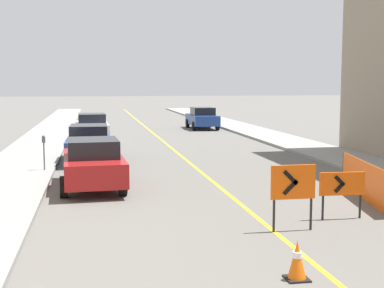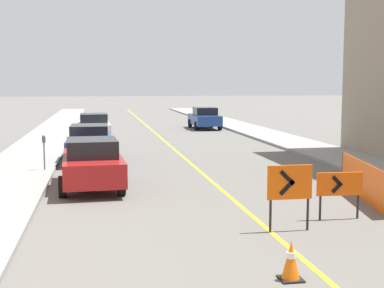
{
  "view_description": "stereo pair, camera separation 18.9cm",
  "coord_description": "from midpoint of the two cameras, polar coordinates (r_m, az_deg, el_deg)",
  "views": [
    {
      "loc": [
        -3.95,
        5.45,
        3.31
      ],
      "look_at": [
        -0.23,
        25.54,
        1.0
      ],
      "focal_mm": 50.0,
      "sensor_mm": 36.0,
      "label": 1
    },
    {
      "loc": [
        -3.77,
        5.41,
        3.31
      ],
      "look_at": [
        -0.23,
        25.54,
        1.0
      ],
      "focal_mm": 50.0,
      "sensor_mm": 36.0,
      "label": 2
    }
  ],
  "objects": [
    {
      "name": "lane_stripe",
      "position": [
        32.26,
        -3.05,
        0.56
      ],
      "size": [
        0.12,
        74.57,
        0.01
      ],
      "color": "gold",
      "rests_on": "ground_plane"
    },
    {
      "name": "sidewalk_left",
      "position": [
        32.15,
        -15.22,
        0.44
      ],
      "size": [
        2.82,
        74.57,
        0.14
      ],
      "color": "gray",
      "rests_on": "ground_plane"
    },
    {
      "name": "sidewalk_right",
      "position": [
        33.75,
        8.52,
        0.87
      ],
      "size": [
        2.82,
        74.57,
        0.14
      ],
      "color": "gray",
      "rests_on": "ground_plane"
    },
    {
      "name": "traffic_cone_farthest",
      "position": [
        9.4,
        11.09,
        -12.11
      ],
      "size": [
        0.39,
        0.39,
        0.68
      ],
      "color": "black",
      "rests_on": "ground_plane"
    },
    {
      "name": "arrow_barricade_primary",
      "position": [
        12.19,
        10.81,
        -4.32
      ],
      "size": [
        1.04,
        0.08,
        1.51
      ],
      "rotation": [
        0.0,
        0.0,
        0.0
      ],
      "color": "#EF560C",
      "rests_on": "ground_plane"
    },
    {
      "name": "arrow_barricade_secondary",
      "position": [
        13.56,
        15.85,
        -4.33
      ],
      "size": [
        1.16,
        0.12,
        1.17
      ],
      "rotation": [
        0.0,
        0.0,
        -0.05
      ],
      "color": "#EF560C",
      "rests_on": "ground_plane"
    },
    {
      "name": "safety_mesh_fence",
      "position": [
        16.06,
        18.12,
        -3.77
      ],
      "size": [
        0.89,
        4.39,
        1.1
      ],
      "rotation": [
        0.0,
        0.0,
        1.38
      ],
      "color": "#EF560C",
      "rests_on": "ground_plane"
    },
    {
      "name": "parked_car_curb_near",
      "position": [
        17.22,
        -10.29,
        -2.04
      ],
      "size": [
        2.01,
        4.38,
        1.59
      ],
      "rotation": [
        0.0,
        0.0,
        0.05
      ],
      "color": "maroon",
      "rests_on": "ground_plane"
    },
    {
      "name": "parked_car_curb_mid",
      "position": [
        23.08,
        -10.63,
        0.09
      ],
      "size": [
        1.94,
        4.33,
        1.59
      ],
      "rotation": [
        0.0,
        0.0,
        -0.02
      ],
      "color": "navy",
      "rests_on": "ground_plane"
    },
    {
      "name": "parked_car_curb_far",
      "position": [
        31.71,
        -10.26,
        1.8
      ],
      "size": [
        1.95,
        4.35,
        1.59
      ],
      "rotation": [
        0.0,
        0.0,
        0.03
      ],
      "color": "silver",
      "rests_on": "ground_plane"
    },
    {
      "name": "parked_car_opposite_side",
      "position": [
        39.36,
        1.49,
        2.79
      ],
      "size": [
        1.93,
        4.31,
        1.59
      ],
      "rotation": [
        0.0,
        0.0,
        -0.01
      ],
      "color": "navy",
      "rests_on": "ground_plane"
    },
    {
      "name": "parking_meter_near_curb",
      "position": [
        20.44,
        -15.26,
        -0.12
      ],
      "size": [
        0.12,
        0.11,
        1.29
      ],
      "color": "#4C4C51",
      "rests_on": "sidewalk_left"
    }
  ]
}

